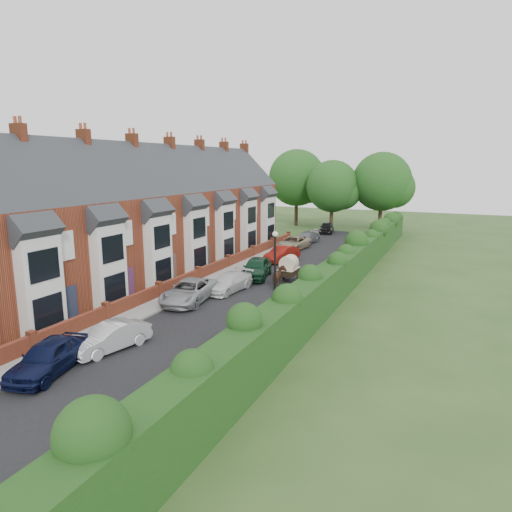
{
  "coord_description": "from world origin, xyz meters",
  "views": [
    {
      "loc": [
        12.67,
        -19.14,
        8.84
      ],
      "look_at": [
        -0.72,
        10.56,
        2.2
      ],
      "focal_mm": 32.0,
      "sensor_mm": 36.0,
      "label": 1
    }
  ],
  "objects_px": {
    "car_red": "(282,254)",
    "car_beige": "(293,243)",
    "car_green": "(256,268)",
    "horse_cart": "(289,267)",
    "car_grey": "(307,238)",
    "car_navy": "(49,357)",
    "horse": "(279,278)",
    "car_white": "(229,282)",
    "lamppost": "(275,264)",
    "car_silver_a": "(110,337)",
    "car_silver_b": "(189,291)",
    "car_black": "(327,228)"
  },
  "relations": [
    {
      "from": "car_navy",
      "to": "horse",
      "type": "bearing_deg",
      "value": 63.3
    },
    {
      "from": "horse",
      "to": "car_beige",
      "type": "bearing_deg",
      "value": -86.48
    },
    {
      "from": "car_red",
      "to": "car_beige",
      "type": "height_order",
      "value": "car_beige"
    },
    {
      "from": "lamppost",
      "to": "car_green",
      "type": "distance_m",
      "value": 10.26
    },
    {
      "from": "car_red",
      "to": "horse_cart",
      "type": "distance_m",
      "value": 7.37
    },
    {
      "from": "car_navy",
      "to": "car_red",
      "type": "bearing_deg",
      "value": 74.79
    },
    {
      "from": "car_navy",
      "to": "horse_cart",
      "type": "height_order",
      "value": "horse_cart"
    },
    {
      "from": "car_green",
      "to": "car_red",
      "type": "height_order",
      "value": "car_green"
    },
    {
      "from": "lamppost",
      "to": "horse",
      "type": "height_order",
      "value": "lamppost"
    },
    {
      "from": "car_navy",
      "to": "car_beige",
      "type": "bearing_deg",
      "value": 77.04
    },
    {
      "from": "car_beige",
      "to": "car_grey",
      "type": "distance_m",
      "value": 4.39
    },
    {
      "from": "car_grey",
      "to": "horse_cart",
      "type": "height_order",
      "value": "horse_cart"
    },
    {
      "from": "lamppost",
      "to": "car_black",
      "type": "bearing_deg",
      "value": 100.73
    },
    {
      "from": "car_red",
      "to": "car_white",
      "type": "bearing_deg",
      "value": -77.76
    },
    {
      "from": "horse",
      "to": "car_silver_a",
      "type": "bearing_deg",
      "value": 63.99
    },
    {
      "from": "car_beige",
      "to": "car_grey",
      "type": "relative_size",
      "value": 1.15
    },
    {
      "from": "lamppost",
      "to": "car_red",
      "type": "xyz_separation_m",
      "value": [
        -5.38,
        15.15,
        -2.6
      ]
    },
    {
      "from": "car_black",
      "to": "horse",
      "type": "distance_m",
      "value": 27.59
    },
    {
      "from": "car_silver_a",
      "to": "car_white",
      "type": "relative_size",
      "value": 0.9
    },
    {
      "from": "lamppost",
      "to": "car_beige",
      "type": "relative_size",
      "value": 1.02
    },
    {
      "from": "car_white",
      "to": "horse",
      "type": "bearing_deg",
      "value": 43.82
    },
    {
      "from": "car_beige",
      "to": "horse_cart",
      "type": "distance_m",
      "value": 13.2
    },
    {
      "from": "car_beige",
      "to": "horse",
      "type": "distance_m",
      "value": 15.09
    },
    {
      "from": "car_red",
      "to": "car_beige",
      "type": "relative_size",
      "value": 0.84
    },
    {
      "from": "lamppost",
      "to": "car_silver_b",
      "type": "distance_m",
      "value": 6.95
    },
    {
      "from": "car_silver_a",
      "to": "car_red",
      "type": "height_order",
      "value": "car_red"
    },
    {
      "from": "car_silver_a",
      "to": "car_green",
      "type": "xyz_separation_m",
      "value": [
        0.58,
        15.8,
        0.15
      ]
    },
    {
      "from": "lamppost",
      "to": "car_black",
      "type": "distance_m",
      "value": 34.49
    },
    {
      "from": "car_silver_b",
      "to": "car_black",
      "type": "relative_size",
      "value": 1.25
    },
    {
      "from": "car_navy",
      "to": "horse",
      "type": "xyz_separation_m",
      "value": [
        4.01,
        16.7,
        0.04
      ]
    },
    {
      "from": "car_silver_b",
      "to": "car_black",
      "type": "xyz_separation_m",
      "value": [
        -0.02,
        32.79,
        -0.02
      ]
    },
    {
      "from": "car_grey",
      "to": "horse",
      "type": "xyz_separation_m",
      "value": [
        4.07,
        -18.9,
        0.14
      ]
    },
    {
      "from": "car_beige",
      "to": "horse_cart",
      "type": "relative_size",
      "value": 1.78
    },
    {
      "from": "car_navy",
      "to": "car_red",
      "type": "distance_m",
      "value": 25.36
    },
    {
      "from": "car_grey",
      "to": "horse",
      "type": "height_order",
      "value": "horse"
    },
    {
      "from": "lamppost",
      "to": "car_black",
      "type": "xyz_separation_m",
      "value": [
        -6.4,
        33.79,
        -2.6
      ]
    },
    {
      "from": "car_silver_a",
      "to": "horse",
      "type": "relative_size",
      "value": 2.17
    },
    {
      "from": "car_red",
      "to": "horse",
      "type": "height_order",
      "value": "horse"
    },
    {
      "from": "car_red",
      "to": "horse",
      "type": "bearing_deg",
      "value": -58.92
    },
    {
      "from": "car_beige",
      "to": "horse_cart",
      "type": "height_order",
      "value": "horse_cart"
    },
    {
      "from": "car_silver_b",
      "to": "car_grey",
      "type": "relative_size",
      "value": 1.18
    },
    {
      "from": "car_navy",
      "to": "car_red",
      "type": "height_order",
      "value": "car_navy"
    },
    {
      "from": "car_white",
      "to": "car_red",
      "type": "xyz_separation_m",
      "value": [
        -0.19,
        10.88,
        0.06
      ]
    },
    {
      "from": "car_navy",
      "to": "horse_cart",
      "type": "bearing_deg",
      "value": 64.69
    },
    {
      "from": "car_silver_b",
      "to": "horse",
      "type": "relative_size",
      "value": 2.81
    },
    {
      "from": "car_white",
      "to": "car_black",
      "type": "height_order",
      "value": "car_black"
    },
    {
      "from": "car_silver_b",
      "to": "car_grey",
      "type": "bearing_deg",
      "value": 82.06
    },
    {
      "from": "car_green",
      "to": "horse",
      "type": "xyz_separation_m",
      "value": [
        2.74,
        -2.1,
        -0.03
      ]
    },
    {
      "from": "horse_cart",
      "to": "lamppost",
      "type": "bearing_deg",
      "value": -75.07
    },
    {
      "from": "lamppost",
      "to": "car_silver_a",
      "type": "height_order",
      "value": "lamppost"
    }
  ]
}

